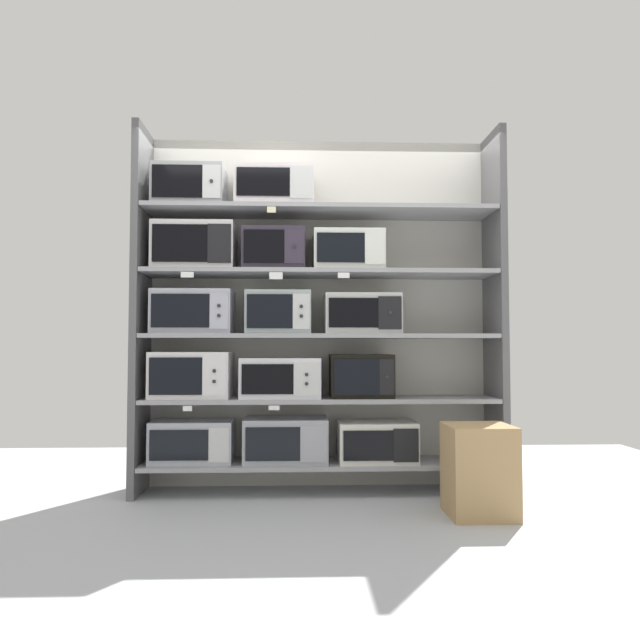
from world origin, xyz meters
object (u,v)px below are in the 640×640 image
at_px(microwave_8, 362,314).
at_px(microwave_5, 361,376).
at_px(microwave_6, 193,312).
at_px(shipping_carton, 479,470).
at_px(microwave_2, 376,441).
at_px(microwave_11, 348,252).
at_px(microwave_12, 190,188).
at_px(microwave_13, 275,189).
at_px(microwave_1, 286,440).
at_px(microwave_9, 195,247).
at_px(microwave_4, 281,378).
at_px(microwave_3, 192,375).
at_px(microwave_7, 279,313).
at_px(microwave_10, 274,251).
at_px(microwave_0, 193,441).

bearing_deg(microwave_8, microwave_5, -175.37).
relative_size(microwave_6, shipping_carton, 1.02).
relative_size(microwave_2, microwave_6, 0.98).
bearing_deg(microwave_11, shipping_carton, -40.65).
bearing_deg(microwave_12, microwave_13, 0.04).
xyz_separation_m(microwave_1, shipping_carton, (1.17, -0.63, -0.09)).
distance_m(microwave_6, microwave_9, 0.46).
distance_m(microwave_12, shipping_carton, 2.71).
bearing_deg(microwave_4, microwave_3, -179.98).
bearing_deg(microwave_6, microwave_9, -0.35).
xyz_separation_m(microwave_1, microwave_5, (0.53, -0.00, 0.45)).
relative_size(microwave_6, microwave_8, 1.05).
xyz_separation_m(microwave_1, microwave_7, (-0.05, -0.00, 0.89)).
distance_m(microwave_9, microwave_12, 0.42).
xyz_separation_m(microwave_8, microwave_10, (-0.62, -0.00, 0.45)).
bearing_deg(microwave_12, microwave_11, 0.01).
xyz_separation_m(microwave_6, microwave_9, (0.01, -0.00, 0.46)).
xyz_separation_m(microwave_7, microwave_12, (-0.63, -0.00, 0.89)).
height_order(microwave_0, microwave_6, microwave_6).
distance_m(microwave_3, microwave_11, 1.40).
distance_m(microwave_1, microwave_2, 0.64).
height_order(microwave_7, microwave_12, microwave_12).
relative_size(microwave_12, microwave_13, 0.90).
bearing_deg(microwave_3, microwave_13, 0.03).
height_order(microwave_4, microwave_13, microwave_13).
distance_m(microwave_8, microwave_13, 1.08).
height_order(microwave_11, microwave_13, microwave_13).
bearing_deg(microwave_6, microwave_10, -0.01).
bearing_deg(microwave_1, microwave_13, 179.93).
bearing_deg(microwave_10, microwave_3, 180.00).
bearing_deg(microwave_13, microwave_0, -180.00).
bearing_deg(microwave_3, microwave_9, 0.26).
bearing_deg(microwave_12, microwave_1, 0.02).
bearing_deg(microwave_11, microwave_12, -179.99).
height_order(microwave_8, microwave_12, microwave_12).
bearing_deg(microwave_1, microwave_12, -179.98).
relative_size(microwave_6, microwave_9, 0.97).
bearing_deg(microwave_5, microwave_6, 179.99).
xyz_separation_m(microwave_3, shipping_carton, (1.83, -0.63, -0.55)).
bearing_deg(shipping_carton, microwave_3, 160.96).
relative_size(microwave_0, microwave_13, 1.03).
bearing_deg(microwave_11, microwave_0, 180.00).
relative_size(microwave_0, microwave_2, 1.04).
distance_m(microwave_3, microwave_6, 0.44).
bearing_deg(microwave_11, microwave_3, -179.99).
bearing_deg(microwave_8, microwave_4, -180.00).
bearing_deg(microwave_12, microwave_5, -0.01).
xyz_separation_m(microwave_2, microwave_3, (-1.29, -0.00, 0.47)).
bearing_deg(microwave_0, microwave_4, -0.01).
distance_m(microwave_2, microwave_4, 0.81).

